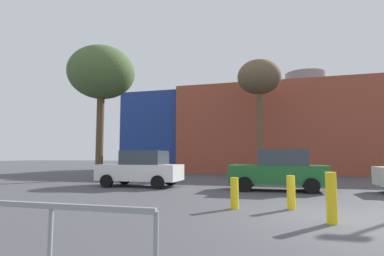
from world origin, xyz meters
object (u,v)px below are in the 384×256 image
parked_car_0 (141,169)px  parked_car_1 (279,170)px  bare_tree_2 (259,79)px  bare_tree_1 (102,74)px  bollard_yellow_2 (331,198)px  bollard_yellow_0 (234,193)px  bollard_yellow_1 (291,192)px

parked_car_0 → parked_car_1: (6.79, -0.00, 0.01)m
parked_car_1 → bare_tree_2: (-1.32, 9.19, 6.56)m
parked_car_1 → bare_tree_1: bare_tree_1 is taller
bare_tree_1 → bollard_yellow_2: bare_tree_1 is taller
bollard_yellow_0 → bare_tree_1: bearing=138.6°
parked_car_0 → parked_car_1: bearing=180.0°
parked_car_1 → bollard_yellow_1: parked_car_1 is taller
bare_tree_2 → bollard_yellow_1: bare_tree_2 is taller
parked_car_1 → bare_tree_1: (-11.52, 3.60, 6.24)m
parked_car_0 → parked_car_1: 6.79m
parked_car_0 → parked_car_1: size_ratio=0.99×
parked_car_0 → bollard_yellow_1: parked_car_0 is taller
bare_tree_2 → bollard_yellow_2: (2.51, -16.08, -6.89)m
parked_car_1 → bollard_yellow_1: 5.12m
bare_tree_2 → bollard_yellow_0: bare_tree_2 is taller
bollard_yellow_0 → bollard_yellow_1: bollard_yellow_1 is taller
bare_tree_1 → bollard_yellow_1: 16.16m
parked_car_1 → bollard_yellow_0: parked_car_1 is taller
bare_tree_2 → bollard_yellow_1: 15.99m
parked_car_0 → bare_tree_1: 8.63m
parked_car_1 → bollard_yellow_2: (1.19, -6.89, -0.33)m
parked_car_1 → bollard_yellow_2: bearing=99.8°
parked_car_1 → bollard_yellow_2: size_ratio=3.65×
parked_car_1 → bollard_yellow_2: parked_car_1 is taller
parked_car_0 → bollard_yellow_1: (7.15, -5.09, -0.42)m
parked_car_0 → bollard_yellow_2: 10.54m
parked_car_0 → bollard_yellow_0: bearing=135.5°
bollard_yellow_1 → parked_car_0: bearing=144.5°
bare_tree_2 → bollard_yellow_2: bare_tree_2 is taller
parked_car_1 → bare_tree_2: bare_tree_2 is taller
parked_car_1 → bare_tree_2: size_ratio=0.48×
parked_car_0 → bollard_yellow_1: 8.78m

